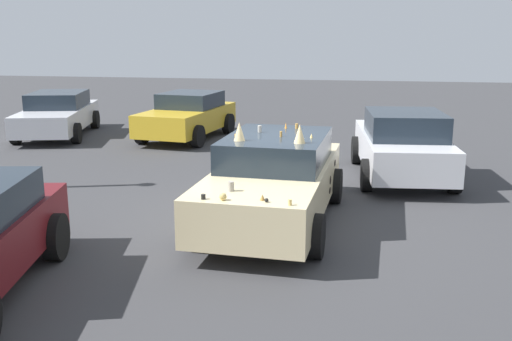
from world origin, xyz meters
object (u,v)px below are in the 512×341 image
at_px(art_car_decorated, 274,179).
at_px(parked_sedan_far_right, 188,115).
at_px(parked_sedan_row_back_far, 58,114).
at_px(parked_sedan_far_left, 402,144).

xyz_separation_m(art_car_decorated, parked_sedan_far_right, (7.48, 3.73, -0.06)).
distance_m(parked_sedan_row_back_far, parked_sedan_far_left, 10.86).
height_order(parked_sedan_row_back_far, parked_sedan_far_right, parked_sedan_far_right).
bearing_deg(parked_sedan_far_left, parked_sedan_far_right, 52.07).
relative_size(art_car_decorated, parked_sedan_far_right, 1.14).
relative_size(parked_sedan_row_back_far, parked_sedan_far_right, 1.12).
bearing_deg(parked_sedan_far_left, parked_sedan_row_back_far, 65.08).
bearing_deg(parked_sedan_far_left, art_car_decorated, 141.49).
xyz_separation_m(parked_sedan_row_back_far, parked_sedan_far_left, (-3.69, -10.21, 0.07)).
height_order(art_car_decorated, parked_sedan_far_left, art_car_decorated).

